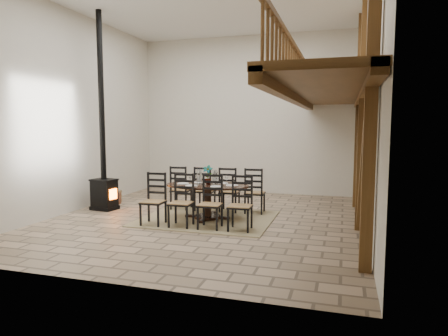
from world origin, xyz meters
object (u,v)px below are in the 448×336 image
(log_basket, at_px, (112,198))
(log_stack, at_px, (114,197))
(dining_table, at_px, (207,202))
(wood_stove, at_px, (103,166))

(log_basket, distance_m, log_stack, 0.07)
(log_stack, bearing_deg, dining_table, -17.85)
(log_basket, relative_size, log_stack, 1.17)
(dining_table, relative_size, wood_stove, 0.50)
(wood_stove, height_order, log_basket, wood_stove)
(dining_table, xyz_separation_m, log_stack, (-3.12, 1.00, -0.22))
(log_basket, height_order, log_stack, log_basket)
(dining_table, bearing_deg, log_stack, 159.88)
(log_stack, bearing_deg, wood_stove, -73.78)
(dining_table, height_order, log_stack, dining_table)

